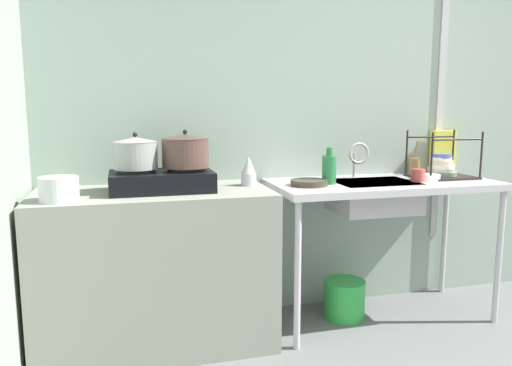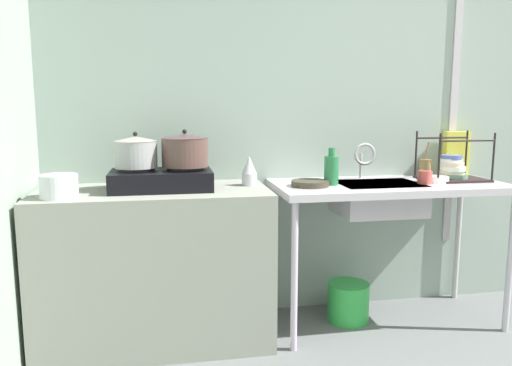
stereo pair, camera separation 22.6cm
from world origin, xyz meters
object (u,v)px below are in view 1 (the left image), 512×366
Objects in this scene: frying_pan at (309,183)px; bottle_by_sink at (329,169)px; pot_on_right_burner at (185,151)px; small_bowl_on_drainboard at (427,177)px; sink_basin at (374,197)px; dish_rack at (442,167)px; bucket_on_floor at (344,299)px; cup_by_rack at (418,175)px; stove at (162,180)px; utensil_jar at (414,166)px; faucet at (358,155)px; pot_on_left_burner at (136,153)px; pot_beside_stove at (59,189)px; percolator at (249,171)px; cereal_box at (443,152)px.

bottle_by_sink is (0.13, 0.03, 0.07)m from frying_pan.
pot_on_right_burner reaches higher than small_bowl_on_drainboard.
bottle_by_sink reaches higher than sink_basin.
pot_on_right_burner reaches higher than bottle_by_sink.
small_bowl_on_drainboard is at bearing -3.87° from sink_basin.
frying_pan is 0.57× the size of dish_rack.
bucket_on_floor is at bearing 2.41° from pot_on_right_burner.
cup_by_rack reaches higher than sink_basin.
stove reaches higher than sink_basin.
pot_on_right_burner is 1.56m from utensil_jar.
frying_pan is at bearing -165.02° from bucket_on_floor.
bucket_on_floor is (-0.40, 0.11, -0.77)m from cup_by_rack.
faucet reaches higher than bucket_on_floor.
utensil_jar is at bearing 60.72° from cup_by_rack.
pot_on_left_burner is at bearing -178.65° from dish_rack.
dish_rack is (1.60, 0.04, -0.15)m from pot_on_right_burner.
sink_basin is 5.86× the size of cup_by_rack.
pot_on_left_burner is 0.96m from frying_pan.
sink_basin is at bearing 165.49° from cup_by_rack.
pot_beside_stove is 2.06m from small_bowl_on_drainboard.
small_bowl_on_drainboard is 0.73× the size of utensil_jar.
pot_on_right_burner reaches higher than faucet.
dish_rack is at bearing -71.40° from utensil_jar.
percolator is 0.79× the size of bottle_by_sink.
faucet is at bearing -169.37° from utensil_jar.
frying_pan is at bearing -2.75° from pot_on_right_burner.
small_bowl_on_drainboard is (-0.15, -0.07, -0.04)m from dish_rack.
dish_rack reaches higher than sink_basin.
dish_rack is (2.21, 0.20, 0.01)m from pot_beside_stove.
bucket_on_floor is (0.96, 0.04, -0.94)m from pot_on_right_burner.
utensil_jar is (-0.07, 0.20, -0.01)m from dish_rack.
pot_on_left_burner reaches higher than percolator.
stove is 0.81m from frying_pan.
cereal_box is (0.15, 0.20, 0.08)m from dish_rack.
utensil_jar is at bearing 17.95° from frying_pan.
dish_rack is at bearing -0.60° from percolator.
pot_on_left_burner is 1.08m from bottle_by_sink.
stove is 1.46× the size of dish_rack.
utensil_jar is at bearing 108.60° from dish_rack.
frying_pan is at bearing -162.05° from utensil_jar.
pot_on_right_burner reaches higher than percolator.
pot_on_left_burner is at bearing 180.00° from stove.
pot_beside_stove is at bearing -167.61° from cereal_box.
bottle_by_sink is (0.46, -0.06, 0.01)m from percolator.
faucet is at bearing 153.62° from small_bowl_on_drainboard.
bucket_on_floor is at bearing 14.98° from frying_pan.
frying_pan is 1.10m from cereal_box.
small_bowl_on_drainboard is at bearing 0.53° from frying_pan.
stove is 1.90× the size of cereal_box.
faucet is (-0.03, 0.16, 0.23)m from sink_basin.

